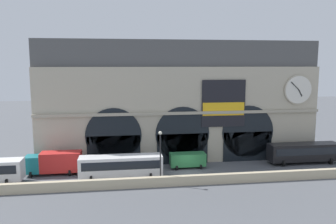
{
  "coord_description": "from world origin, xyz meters",
  "views": [
    {
      "loc": [
        -9.22,
        -44.72,
        15.31
      ],
      "look_at": [
        -2.24,
        5.0,
        8.06
      ],
      "focal_mm": 36.15,
      "sensor_mm": 36.0,
      "label": 1
    }
  ],
  "objects_px": {
    "bus_midwest": "(121,166)",
    "box_truck_west": "(55,162)",
    "street_lamp_quayside": "(160,151)",
    "van_center": "(188,159)",
    "bus_east": "(304,152)"
  },
  "relations": [
    {
      "from": "box_truck_west",
      "to": "bus_east",
      "type": "distance_m",
      "value": 37.03
    },
    {
      "from": "street_lamp_quayside",
      "to": "van_center",
      "type": "bearing_deg",
      "value": 52.79
    },
    {
      "from": "bus_east",
      "to": "bus_midwest",
      "type": "bearing_deg",
      "value": -173.42
    },
    {
      "from": "bus_midwest",
      "to": "bus_east",
      "type": "distance_m",
      "value": 28.07
    },
    {
      "from": "street_lamp_quayside",
      "to": "box_truck_west",
      "type": "bearing_deg",
      "value": 157.07
    },
    {
      "from": "van_center",
      "to": "bus_east",
      "type": "relative_size",
      "value": 0.47
    },
    {
      "from": "bus_midwest",
      "to": "box_truck_west",
      "type": "bearing_deg",
      "value": 161.0
    },
    {
      "from": "box_truck_west",
      "to": "bus_midwest",
      "type": "height_order",
      "value": "box_truck_west"
    },
    {
      "from": "box_truck_west",
      "to": "bus_east",
      "type": "xyz_separation_m",
      "value": [
        37.03,
        0.07,
        0.08
      ]
    },
    {
      "from": "box_truck_west",
      "to": "street_lamp_quayside",
      "type": "bearing_deg",
      "value": -22.93
    },
    {
      "from": "box_truck_west",
      "to": "street_lamp_quayside",
      "type": "relative_size",
      "value": 1.09
    },
    {
      "from": "van_center",
      "to": "street_lamp_quayside",
      "type": "distance_m",
      "value": 8.51
    },
    {
      "from": "box_truck_west",
      "to": "bus_midwest",
      "type": "xyz_separation_m",
      "value": [
        9.14,
        -3.15,
        0.08
      ]
    },
    {
      "from": "box_truck_west",
      "to": "street_lamp_quayside",
      "type": "distance_m",
      "value": 15.55
    },
    {
      "from": "van_center",
      "to": "bus_east",
      "type": "height_order",
      "value": "bus_east"
    }
  ]
}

